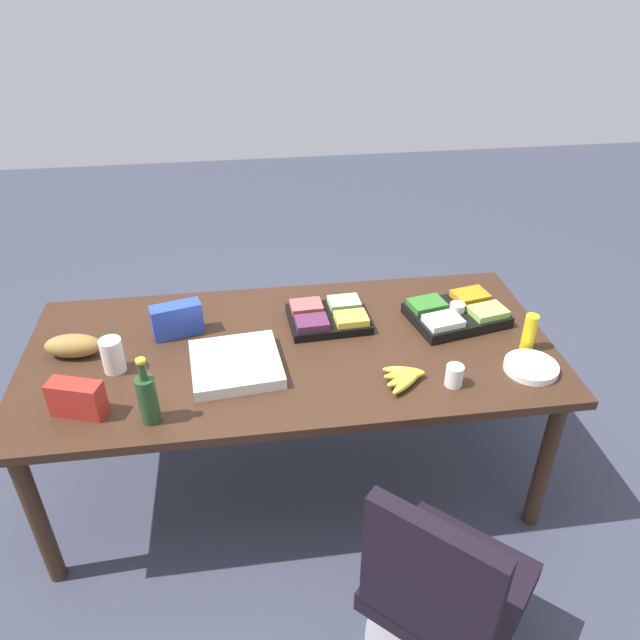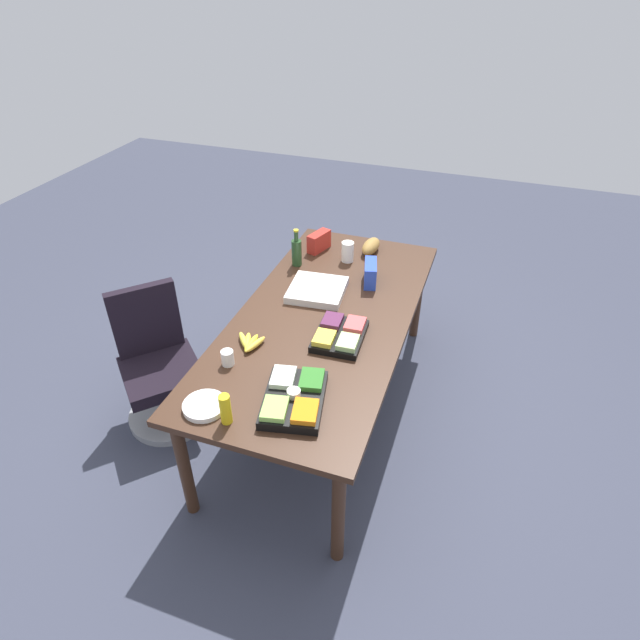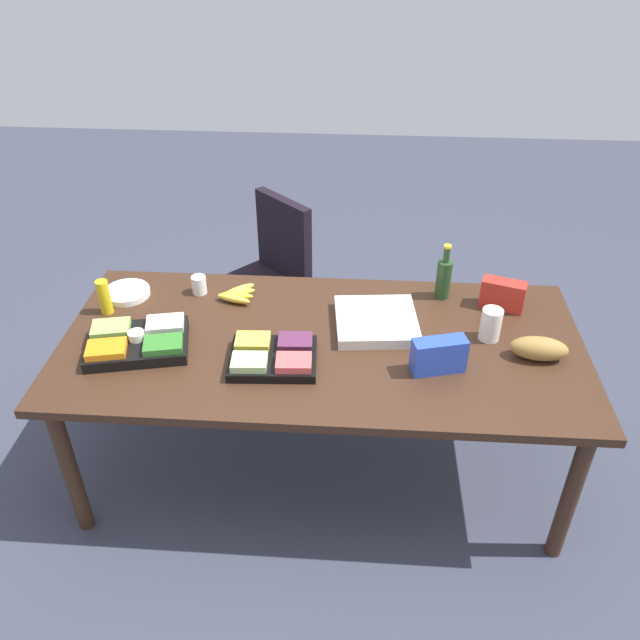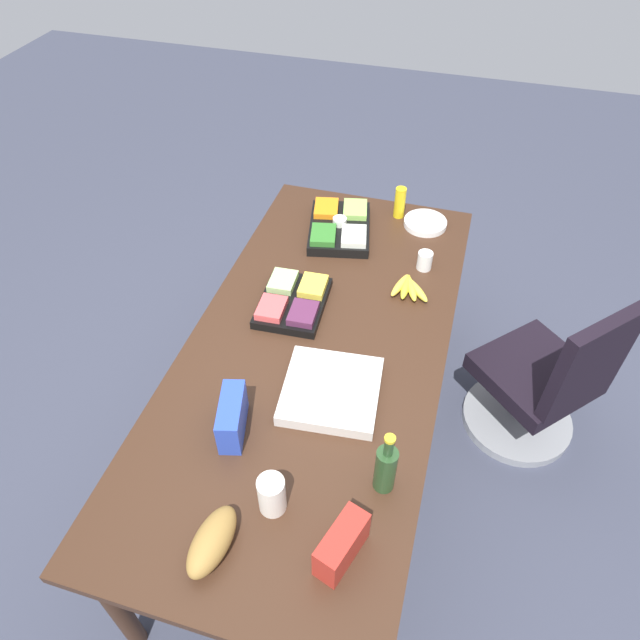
{
  "view_description": "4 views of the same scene",
  "coord_description": "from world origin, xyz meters",
  "px_view_note": "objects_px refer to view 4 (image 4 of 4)",
  "views": [
    {
      "loc": [
        0.17,
        2.16,
        2.31
      ],
      "look_at": [
        -0.14,
        -0.08,
        0.85
      ],
      "focal_mm": 34.16,
      "sensor_mm": 36.0,
      "label": 1
    },
    {
      "loc": [
        -2.59,
        -0.88,
        2.7
      ],
      "look_at": [
        -0.14,
        -0.03,
        0.85
      ],
      "focal_mm": 29.9,
      "sensor_mm": 36.0,
      "label": 2
    },
    {
      "loc": [
        0.15,
        -2.26,
        2.46
      ],
      "look_at": [
        -0.01,
        0.04,
        0.86
      ],
      "focal_mm": 36.18,
      "sensor_mm": 36.0,
      "label": 3
    },
    {
      "loc": [
        1.55,
        0.47,
        2.53
      ],
      "look_at": [
        -0.11,
        -0.02,
        0.81
      ],
      "focal_mm": 32.25,
      "sensor_mm": 36.0,
      "label": 4
    }
  ],
  "objects_px": {
    "veggie_tray": "(340,226)",
    "wine_bottle": "(386,468)",
    "mayo_jar": "(272,495)",
    "paper_cup": "(425,261)",
    "conference_table": "(317,356)",
    "chip_bag_red": "(342,545)",
    "paper_plate_stack": "(425,223)",
    "banana_bunch": "(409,288)",
    "office_chair": "(541,387)",
    "mustard_bottle": "(400,203)",
    "fruit_platter": "(293,301)",
    "chip_bag_blue": "(232,417)",
    "bread_loaf": "(212,541)",
    "pizza_box": "(331,391)"
  },
  "relations": [
    {
      "from": "veggie_tray",
      "to": "wine_bottle",
      "type": "relative_size",
      "value": 1.7
    },
    {
      "from": "fruit_platter",
      "to": "paper_plate_stack",
      "type": "bearing_deg",
      "value": 148.74
    },
    {
      "from": "pizza_box",
      "to": "wine_bottle",
      "type": "distance_m",
      "value": 0.42
    },
    {
      "from": "office_chair",
      "to": "chip_bag_red",
      "type": "height_order",
      "value": "office_chair"
    },
    {
      "from": "conference_table",
      "to": "banana_bunch",
      "type": "distance_m",
      "value": 0.54
    },
    {
      "from": "mayo_jar",
      "to": "bread_loaf",
      "type": "xyz_separation_m",
      "value": [
        0.18,
        -0.13,
        -0.02
      ]
    },
    {
      "from": "fruit_platter",
      "to": "banana_bunch",
      "type": "distance_m",
      "value": 0.53
    },
    {
      "from": "conference_table",
      "to": "veggie_tray",
      "type": "xyz_separation_m",
      "value": [
        -0.78,
        -0.11,
        0.11
      ]
    },
    {
      "from": "mustard_bottle",
      "to": "bread_loaf",
      "type": "xyz_separation_m",
      "value": [
        1.92,
        -0.22,
        -0.03
      ]
    },
    {
      "from": "mayo_jar",
      "to": "mustard_bottle",
      "type": "bearing_deg",
      "value": 177.11
    },
    {
      "from": "office_chair",
      "to": "pizza_box",
      "type": "bearing_deg",
      "value": -53.53
    },
    {
      "from": "veggie_tray",
      "to": "banana_bunch",
      "type": "height_order",
      "value": "veggie_tray"
    },
    {
      "from": "paper_plate_stack",
      "to": "chip_bag_blue",
      "type": "distance_m",
      "value": 1.53
    },
    {
      "from": "mayo_jar",
      "to": "conference_table",
      "type": "bearing_deg",
      "value": -174.79
    },
    {
      "from": "paper_plate_stack",
      "to": "chip_bag_blue",
      "type": "height_order",
      "value": "chip_bag_blue"
    },
    {
      "from": "conference_table",
      "to": "banana_bunch",
      "type": "bearing_deg",
      "value": 144.37
    },
    {
      "from": "veggie_tray",
      "to": "banana_bunch",
      "type": "distance_m",
      "value": 0.55
    },
    {
      "from": "paper_plate_stack",
      "to": "mustard_bottle",
      "type": "xyz_separation_m",
      "value": [
        -0.05,
        -0.15,
        0.07
      ]
    },
    {
      "from": "mayo_jar",
      "to": "paper_cup",
      "type": "xyz_separation_m",
      "value": [
        -1.35,
        0.28,
        -0.03
      ]
    },
    {
      "from": "office_chair",
      "to": "fruit_platter",
      "type": "height_order",
      "value": "office_chair"
    },
    {
      "from": "chip_bag_red",
      "to": "banana_bunch",
      "type": "distance_m",
      "value": 1.25
    },
    {
      "from": "mayo_jar",
      "to": "chip_bag_red",
      "type": "distance_m",
      "value": 0.27
    },
    {
      "from": "mayo_jar",
      "to": "wine_bottle",
      "type": "height_order",
      "value": "wine_bottle"
    },
    {
      "from": "conference_table",
      "to": "chip_bag_red",
      "type": "distance_m",
      "value": 0.89
    },
    {
      "from": "chip_bag_red",
      "to": "bread_loaf",
      "type": "relative_size",
      "value": 0.83
    },
    {
      "from": "fruit_platter",
      "to": "pizza_box",
      "type": "relative_size",
      "value": 1.04
    },
    {
      "from": "chip_bag_blue",
      "to": "banana_bunch",
      "type": "distance_m",
      "value": 1.03
    },
    {
      "from": "paper_plate_stack",
      "to": "wine_bottle",
      "type": "relative_size",
      "value": 0.79
    },
    {
      "from": "conference_table",
      "to": "wine_bottle",
      "type": "height_order",
      "value": "wine_bottle"
    },
    {
      "from": "chip_bag_red",
      "to": "wine_bottle",
      "type": "bearing_deg",
      "value": 164.32
    },
    {
      "from": "mayo_jar",
      "to": "pizza_box",
      "type": "distance_m",
      "value": 0.5
    },
    {
      "from": "paper_plate_stack",
      "to": "banana_bunch",
      "type": "distance_m",
      "value": 0.54
    },
    {
      "from": "mustard_bottle",
      "to": "bread_loaf",
      "type": "height_order",
      "value": "mustard_bottle"
    },
    {
      "from": "fruit_platter",
      "to": "wine_bottle",
      "type": "xyz_separation_m",
      "value": [
        0.75,
        0.56,
        0.07
      ]
    },
    {
      "from": "veggie_tray",
      "to": "mustard_bottle",
      "type": "height_order",
      "value": "mustard_bottle"
    },
    {
      "from": "veggie_tray",
      "to": "chip_bag_red",
      "type": "relative_size",
      "value": 2.37
    },
    {
      "from": "wine_bottle",
      "to": "banana_bunch",
      "type": "xyz_separation_m",
      "value": [
        -0.98,
        -0.09,
        -0.08
      ]
    },
    {
      "from": "conference_table",
      "to": "mayo_jar",
      "type": "bearing_deg",
      "value": 5.21
    },
    {
      "from": "office_chair",
      "to": "chip_bag_red",
      "type": "distance_m",
      "value": 1.5
    },
    {
      "from": "fruit_platter",
      "to": "pizza_box",
      "type": "height_order",
      "value": "fruit_platter"
    },
    {
      "from": "office_chair",
      "to": "mustard_bottle",
      "type": "height_order",
      "value": "mustard_bottle"
    },
    {
      "from": "office_chair",
      "to": "chip_bag_blue",
      "type": "distance_m",
      "value": 1.56
    },
    {
      "from": "chip_bag_blue",
      "to": "pizza_box",
      "type": "relative_size",
      "value": 0.61
    },
    {
      "from": "conference_table",
      "to": "banana_bunch",
      "type": "height_order",
      "value": "banana_bunch"
    },
    {
      "from": "mayo_jar",
      "to": "fruit_platter",
      "type": "xyz_separation_m",
      "value": [
        -0.92,
        -0.23,
        -0.04
      ]
    },
    {
      "from": "conference_table",
      "to": "paper_cup",
      "type": "bearing_deg",
      "value": 150.48
    },
    {
      "from": "veggie_tray",
      "to": "bread_loaf",
      "type": "relative_size",
      "value": 1.97
    },
    {
      "from": "chip_bag_blue",
      "to": "veggie_tray",
      "type": "bearing_deg",
      "value": 177.29
    },
    {
      "from": "bread_loaf",
      "to": "banana_bunch",
      "type": "bearing_deg",
      "value": 164.62
    },
    {
      "from": "mustard_bottle",
      "to": "banana_bunch",
      "type": "height_order",
      "value": "mustard_bottle"
    }
  ]
}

